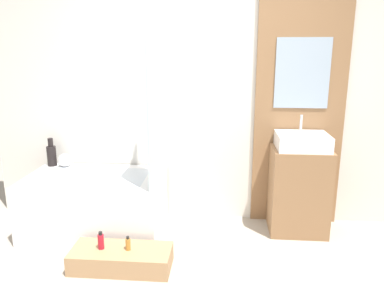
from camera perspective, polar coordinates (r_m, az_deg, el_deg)
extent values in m
cube|color=silver|center=(3.74, 0.48, 7.75)|extent=(4.20, 0.06, 2.60)
cube|color=#8E6642|center=(3.75, 16.20, 7.21)|extent=(0.85, 0.03, 2.60)
cube|color=#9EB2C6|center=(3.72, 16.47, 10.29)|extent=(0.51, 0.01, 0.65)
cube|color=white|center=(3.77, -14.45, -8.79)|extent=(1.28, 0.79, 0.56)
cube|color=silver|center=(3.67, -14.71, -4.84)|extent=(1.00, 0.55, 0.01)
cube|color=silver|center=(3.23, -5.94, 4.35)|extent=(0.01, 0.48, 1.23)
cube|color=#A87F56|center=(3.21, -10.71, -16.76)|extent=(0.80, 0.34, 0.16)
cube|color=#8E6642|center=(3.74, 15.93, -6.83)|extent=(0.53, 0.42, 0.83)
cube|color=white|center=(3.60, 16.45, 0.39)|extent=(0.47, 0.40, 0.14)
cylinder|color=silver|center=(3.67, 16.28, 3.07)|extent=(0.02, 0.02, 0.16)
cylinder|color=black|center=(4.11, -20.59, -1.73)|extent=(0.09, 0.09, 0.20)
cylinder|color=black|center=(4.07, -20.77, 0.23)|extent=(0.05, 0.05, 0.09)
sphere|color=white|center=(4.04, -18.80, -2.35)|extent=(0.13, 0.13, 0.13)
cylinder|color=#B21928|center=(3.18, -13.71, -14.26)|extent=(0.05, 0.05, 0.12)
cylinder|color=black|center=(3.15, -13.79, -13.08)|extent=(0.03, 0.03, 0.03)
cylinder|color=#B2752D|center=(3.13, -9.72, -14.83)|extent=(0.04, 0.04, 0.10)
cylinder|color=black|center=(3.10, -9.77, -13.88)|extent=(0.02, 0.02, 0.02)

